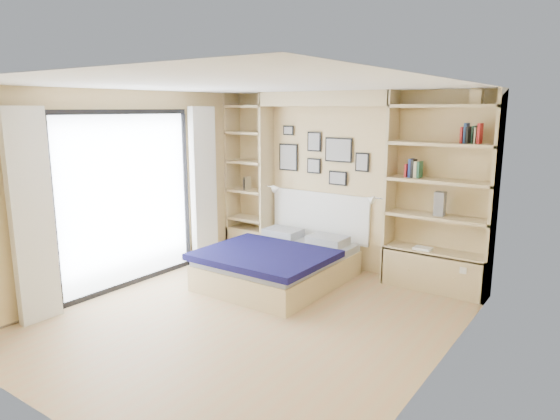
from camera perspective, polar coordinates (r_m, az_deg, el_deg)
The scene contains 9 objects.
ground at distance 5.61m, azimuth -3.48°, elevation -12.40°, with size 4.50×4.50×0.00m, color tan.
room_shell at distance 6.69m, azimuth 1.93°, elevation 1.25°, with size 4.50×4.50×4.50m.
bed at distance 6.65m, azimuth -0.05°, elevation -6.03°, with size 1.60×2.04×1.07m.
photo_gallery at distance 7.25m, azimuth 4.57°, elevation 6.22°, with size 1.48×0.02×0.82m.
reading_lamps at distance 7.04m, azimuth 4.65°, elevation 1.93°, with size 1.92×0.12×0.15m.
shelf_decor at distance 6.44m, azimuth 16.11°, elevation 5.95°, with size 3.49×0.23×2.03m.
deck at distance 8.21m, azimuth -23.65°, elevation -5.51°, with size 3.20×4.00×0.05m, color #726154.
deck_chair at distance 8.49m, azimuth -23.50°, elevation -2.65°, with size 0.47×0.73×0.70m.
shipping_container at distance 16.26m, azimuth -26.25°, elevation 6.87°, with size 2.45×6.13×2.55m, color navy.
Camera 1 is at (3.21, -3.99, 2.28)m, focal length 32.00 mm.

